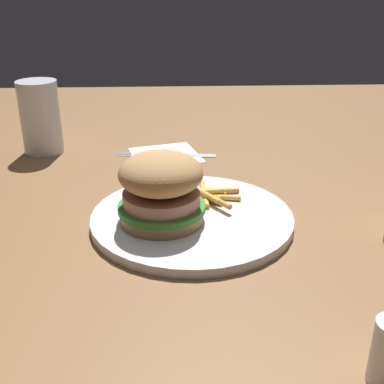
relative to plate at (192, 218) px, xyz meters
name	(u,v)px	position (x,y,z in m)	size (l,w,h in m)	color
ground_plane	(206,217)	(0.01, -0.02, -0.01)	(1.60, 1.60, 0.00)	brown
plate	(192,218)	(0.00, 0.00, 0.00)	(0.25, 0.25, 0.01)	silver
sandwich	(161,188)	(-0.02, 0.04, 0.05)	(0.11, 0.11, 0.09)	tan
fries_pile	(204,193)	(0.05, -0.02, 0.01)	(0.10, 0.09, 0.01)	#E5B251
napkin	(166,155)	(0.25, 0.03, -0.01)	(0.11, 0.11, 0.00)	white
fork	(165,153)	(0.25, 0.04, 0.00)	(0.03, 0.17, 0.00)	silver
drink_glass	(41,122)	(0.28, 0.25, 0.05)	(0.07, 0.07, 0.12)	silver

